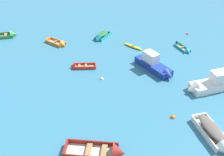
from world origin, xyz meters
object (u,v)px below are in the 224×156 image
Objects in this scene: motor_launch_deep_blue_center at (155,66)px; mooring_buoy_near_foreground at (173,117)px; rowboat_green_near_right at (8,35)px; motor_launch_white_outer_right at (211,84)px; rowboat_turquoise_foreground_center at (185,50)px; rowboat_orange_back_row_right at (60,44)px; mooring_buoy_midfield at (102,79)px; mooring_buoy_trailing at (187,34)px; rowboat_red_back_row_center at (78,66)px; rowboat_white_back_row_left at (216,136)px; rowboat_maroon_far_right at (107,152)px; kayak_yellow_near_left at (133,46)px; rowboat_turquoise_far_back at (101,37)px.

motor_launch_deep_blue_center is 8.00m from mooring_buoy_near_foreground.
motor_launch_white_outer_right reaches higher than rowboat_green_near_right.
rowboat_turquoise_foreground_center is at bearing 75.93° from mooring_buoy_near_foreground.
motor_launch_deep_blue_center is at bearing -21.81° from rowboat_green_near_right.
mooring_buoy_midfield is (6.13, -7.73, -0.16)m from rowboat_orange_back_row_right.
mooring_buoy_midfield is 16.44m from mooring_buoy_trailing.
mooring_buoy_near_foreground is (12.89, -13.52, -0.16)m from rowboat_orange_back_row_right.
mooring_buoy_near_foreground is at bearing -39.84° from rowboat_red_back_row_center.
rowboat_white_back_row_left reaches higher than rowboat_turquoise_foreground_center.
mooring_buoy_trailing is at bearing 76.43° from mooring_buoy_near_foreground.
rowboat_green_near_right is at bearing 142.60° from mooring_buoy_near_foreground.
rowboat_red_back_row_center is at bearing 108.27° from rowboat_maroon_far_right.
mooring_buoy_near_foreground is at bearing 39.21° from rowboat_maroon_far_right.
motor_launch_white_outer_right is at bearing -32.05° from motor_launch_deep_blue_center.
rowboat_red_back_row_center is 8.22m from kayak_yellow_near_left.
mooring_buoy_trailing is (1.14, 5.21, -0.13)m from rowboat_turquoise_foreground_center.
rowboat_turquoise_foreground_center is 15.26m from rowboat_white_back_row_left.
motor_launch_white_outer_right is at bearing -48.72° from kayak_yellow_near_left.
motor_launch_deep_blue_center is 13.96× the size of mooring_buoy_trailing.
motor_launch_white_outer_right reaches higher than rowboat_turquoise_far_back.
motor_launch_deep_blue_center is at bearing 97.14° from mooring_buoy_near_foreground.
rowboat_maroon_far_right reaches higher than rowboat_turquoise_far_back.
motor_launch_white_outer_right is 15.55× the size of mooring_buoy_trailing.
rowboat_orange_back_row_right reaches higher than rowboat_turquoise_foreground_center.
rowboat_maroon_far_right reaches higher than rowboat_green_near_right.
rowboat_orange_back_row_right reaches higher than mooring_buoy_trailing.
mooring_buoy_near_foreground is at bearing -103.57° from mooring_buoy_trailing.
mooring_buoy_midfield is (0.98, -10.01, -0.29)m from rowboat_turquoise_far_back.
rowboat_orange_back_row_right is 1.28× the size of kayak_yellow_near_left.
mooring_buoy_midfield is 0.87× the size of mooring_buoy_near_foreground.
motor_launch_white_outer_right reaches higher than rowboat_white_back_row_left.
rowboat_white_back_row_left is at bearing -45.31° from rowboat_orange_back_row_right.
rowboat_maroon_far_right is 1.03× the size of rowboat_green_near_right.
rowboat_red_back_row_center is 0.52× the size of motor_launch_white_outer_right.
rowboat_white_back_row_left is at bearing -59.65° from rowboat_turquoise_far_back.
rowboat_turquoise_foreground_center is 5.33m from mooring_buoy_trailing.
rowboat_orange_back_row_right reaches higher than mooring_buoy_near_foreground.
mooring_buoy_trailing is at bearing 90.07° from motor_launch_white_outer_right.
mooring_buoy_trailing is at bearing 10.02° from rowboat_turquoise_far_back.
rowboat_turquoise_foreground_center is at bearing 34.87° from mooring_buoy_midfield.
rowboat_maroon_far_right is at bearing -167.12° from rowboat_white_back_row_left.
rowboat_green_near_right is 21.17m from motor_launch_deep_blue_center.
rowboat_turquoise_foreground_center is at bearing -7.33° from rowboat_green_near_right.
rowboat_green_near_right is (-23.83, 3.07, 0.06)m from rowboat_turquoise_foreground_center.
rowboat_red_back_row_center is at bearing -139.36° from kayak_yellow_near_left.
rowboat_maroon_far_right is 25.30m from rowboat_green_near_right.
motor_launch_white_outer_right reaches higher than rowboat_maroon_far_right.
rowboat_green_near_right is 17.11m from mooring_buoy_midfield.
rowboat_red_back_row_center is 13.46m from rowboat_green_near_right.
mooring_buoy_midfield is at bearing 139.48° from mooring_buoy_near_foreground.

